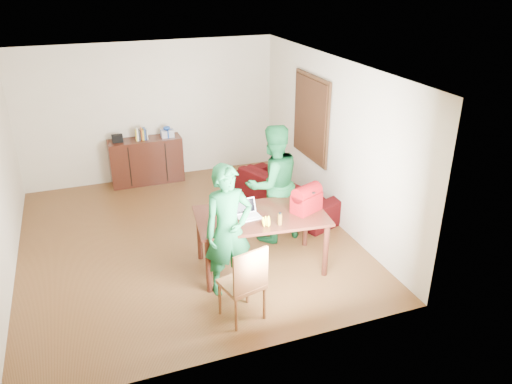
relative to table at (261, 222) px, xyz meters
name	(u,v)px	position (x,y,z in m)	size (l,w,h in m)	color
room	(180,159)	(-0.82, 1.28, 0.58)	(5.20, 5.70, 2.90)	#482812
table	(261,222)	(0.00, 0.00, 0.00)	(1.89, 1.20, 0.84)	black
chair	(243,297)	(-0.61, -0.99, -0.43)	(0.56, 0.54, 1.03)	brown
person_near	(228,231)	(-0.59, -0.37, 0.16)	(0.65, 0.43, 1.79)	#13592D
person_far	(273,184)	(0.47, 0.73, 0.20)	(0.91, 0.71, 1.86)	#155F2D
laptop	(249,215)	(-0.18, -0.02, 0.15)	(0.33, 0.24, 0.22)	white
bananas	(266,224)	(-0.05, -0.34, 0.14)	(0.15, 0.09, 0.06)	gold
bottle	(280,218)	(0.13, -0.35, 0.20)	(0.06, 0.06, 0.18)	brown
red_bag	(307,201)	(0.63, -0.11, 0.26)	(0.42, 0.24, 0.31)	#710708
sofa	(287,191)	(1.12, 1.65, -0.41)	(2.20, 0.86, 0.64)	#38070F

